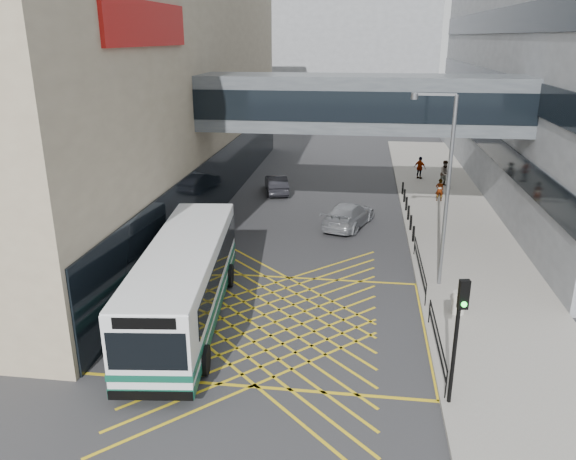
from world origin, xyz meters
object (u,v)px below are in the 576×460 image
at_px(bus, 185,280).
at_px(pedestrian_c, 420,168).
at_px(car_dark, 276,184).
at_px(pedestrian_a, 440,190).
at_px(car_silver, 348,214).
at_px(pedestrian_b, 445,173).
at_px(car_white, 190,305).
at_px(traffic_light, 459,325).
at_px(street_lamp, 444,180).
at_px(litter_bin, 459,303).

height_order(bus, pedestrian_c, bus).
xyz_separation_m(car_dark, pedestrian_a, (11.63, -1.15, 0.26)).
relative_size(car_silver, pedestrian_b, 2.55).
bearing_deg(car_white, pedestrian_b, -122.12).
bearing_deg(traffic_light, car_dark, 99.98).
bearing_deg(street_lamp, car_silver, 120.07).
distance_m(car_dark, litter_bin, 21.01).
distance_m(car_white, car_silver, 14.17).
distance_m(car_dark, pedestrian_a, 11.69).
relative_size(litter_bin, pedestrian_b, 0.48).
bearing_deg(litter_bin, pedestrian_b, 84.29).
bearing_deg(car_white, car_dark, -94.09).
height_order(car_silver, traffic_light, traffic_light).
height_order(car_white, pedestrian_c, pedestrian_c).
bearing_deg(litter_bin, bus, -171.25).
relative_size(street_lamp, pedestrian_c, 4.85).
height_order(traffic_light, pedestrian_c, traffic_light).
bearing_deg(car_silver, bus, 81.96).
distance_m(pedestrian_a, pedestrian_c, 6.46).
height_order(bus, car_silver, bus).
relative_size(pedestrian_b, pedestrian_c, 1.11).
xyz_separation_m(car_white, pedestrian_a, (12.14, 18.80, 0.29)).
bearing_deg(car_silver, litter_bin, 131.27).
relative_size(pedestrian_a, pedestrian_b, 0.80).
relative_size(car_dark, pedestrian_b, 2.22).
distance_m(car_white, street_lamp, 12.11).
xyz_separation_m(litter_bin, pedestrian_a, (1.23, 17.10, 0.31)).
bearing_deg(street_lamp, pedestrian_b, 84.19).
relative_size(litter_bin, pedestrian_a, 0.60).
height_order(car_white, car_silver, car_silver).
relative_size(bus, pedestrian_c, 6.74).
relative_size(car_dark, traffic_light, 1.02).
bearing_deg(car_white, bus, -2.76).
relative_size(car_white, pedestrian_a, 2.61).
relative_size(street_lamp, litter_bin, 9.12).
distance_m(car_silver, pedestrian_a, 8.55).
xyz_separation_m(car_white, car_dark, (0.51, 19.95, 0.03)).
bearing_deg(pedestrian_b, pedestrian_c, 106.87).
distance_m(litter_bin, pedestrian_a, 17.15).
distance_m(street_lamp, pedestrian_b, 19.07).
bearing_deg(litter_bin, street_lamp, 101.96).
bearing_deg(pedestrian_b, litter_bin, -117.14).
relative_size(litter_bin, pedestrian_c, 0.53).
bearing_deg(bus, car_dark, 81.77).
xyz_separation_m(traffic_light, pedestrian_b, (3.29, 27.65, -1.79)).
distance_m(car_silver, pedestrian_c, 13.49).
distance_m(traffic_light, street_lamp, 9.46).
bearing_deg(street_lamp, traffic_light, -90.68).
height_order(car_dark, pedestrian_c, pedestrian_c).
height_order(car_white, street_lamp, street_lamp).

